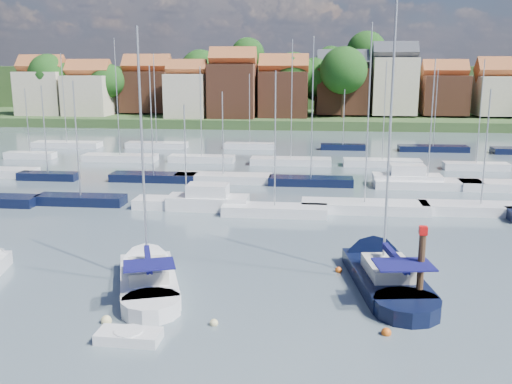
# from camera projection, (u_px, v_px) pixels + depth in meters

# --- Properties ---
(ground) EXTENTS (260.00, 260.00, 0.00)m
(ground) POSITION_uv_depth(u_px,v_px,m) (283.00, 170.00, 68.73)
(ground) COLOR #4C5F68
(ground) RESTS_ON ground
(sailboat_centre) EXTENTS (6.62, 11.85, 15.62)m
(sailboat_centre) POSITION_uv_depth(u_px,v_px,m) (147.00, 273.00, 33.60)
(sailboat_centre) COLOR silver
(sailboat_centre) RESTS_ON ground
(sailboat_navy) EXTENTS (5.34, 13.38, 17.95)m
(sailboat_navy) POSITION_uv_depth(u_px,v_px,m) (378.00, 268.00, 34.46)
(sailboat_navy) COLOR black
(sailboat_navy) RESTS_ON ground
(tender) EXTENTS (2.94, 1.43, 0.63)m
(tender) POSITION_uv_depth(u_px,v_px,m) (129.00, 336.00, 25.98)
(tender) COLOR silver
(tender) RESTS_ON ground
(timber_piling) EXTENTS (0.40, 0.40, 6.52)m
(timber_piling) POSITION_uv_depth(u_px,v_px,m) (420.00, 283.00, 29.82)
(timber_piling) COLOR #4C331E
(timber_piling) RESTS_ON ground
(buoy_b) EXTENTS (0.54, 0.54, 0.54)m
(buoy_b) POSITION_uv_depth(u_px,v_px,m) (106.00, 323.00, 27.91)
(buoy_b) COLOR beige
(buoy_b) RESTS_ON ground
(buoy_c) EXTENTS (0.52, 0.52, 0.52)m
(buoy_c) POSITION_uv_depth(u_px,v_px,m) (136.00, 311.00, 29.19)
(buoy_c) COLOR #D85914
(buoy_c) RESTS_ON ground
(buoy_d) EXTENTS (0.41, 0.41, 0.41)m
(buoy_d) POSITION_uv_depth(u_px,v_px,m) (214.00, 325.00, 27.66)
(buoy_d) COLOR beige
(buoy_d) RESTS_ON ground
(buoy_e) EXTENTS (0.42, 0.42, 0.42)m
(buoy_e) POSITION_uv_depth(u_px,v_px,m) (338.00, 272.00, 34.78)
(buoy_e) COLOR #D85914
(buoy_e) RESTS_ON ground
(buoy_f) EXTENTS (0.47, 0.47, 0.47)m
(buoy_f) POSITION_uv_depth(u_px,v_px,m) (386.00, 335.00, 26.68)
(buoy_f) COLOR #D85914
(buoy_f) RESTS_ON ground
(marina_field) EXTENTS (79.62, 41.41, 15.93)m
(marina_field) POSITION_uv_depth(u_px,v_px,m) (297.00, 174.00, 63.73)
(marina_field) COLOR silver
(marina_field) RESTS_ON ground
(far_shore_town) EXTENTS (212.46, 90.00, 22.27)m
(far_shore_town) POSITION_uv_depth(u_px,v_px,m) (312.00, 94.00, 157.42)
(far_shore_town) COLOR #374E27
(far_shore_town) RESTS_ON ground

